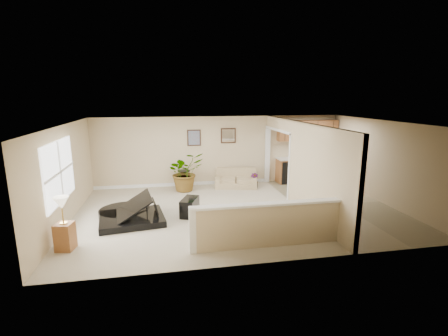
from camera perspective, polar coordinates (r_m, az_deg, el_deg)
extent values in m
plane|color=tan|center=(9.35, 2.50, -7.51)|extent=(9.00, 9.00, 0.00)
cube|color=#CAB389|center=(11.89, -0.69, 3.07)|extent=(9.00, 0.04, 2.50)
cube|color=#CAB389|center=(6.22, 8.85, -5.90)|extent=(9.00, 0.04, 2.50)
cube|color=#CAB389|center=(9.13, -26.13, -1.13)|extent=(0.04, 6.00, 2.50)
cube|color=#CAB389|center=(10.92, 26.24, 0.92)|extent=(0.04, 6.00, 2.50)
cube|color=beige|center=(8.82, 2.66, 7.94)|extent=(9.00, 6.00, 0.04)
cube|color=gray|center=(10.49, 19.61, -5.99)|extent=(2.70, 6.00, 0.01)
cube|color=#CAB389|center=(8.51, 16.34, -1.25)|extent=(0.12, 3.60, 2.50)
cube|color=#CAB389|center=(11.05, 9.73, 7.66)|extent=(0.12, 2.35, 0.40)
cube|color=#CAB389|center=(7.16, 7.93, -9.99)|extent=(3.30, 0.12, 0.95)
cube|color=white|center=(6.99, 8.05, -6.27)|extent=(3.40, 0.22, 0.05)
cube|color=white|center=(6.84, -5.56, -10.81)|extent=(0.14, 0.14, 1.00)
cube|color=white|center=(8.61, -27.03, -0.60)|extent=(0.05, 2.15, 1.45)
cube|color=#321D12|center=(11.67, -5.30, 5.32)|extent=(0.48, 0.03, 0.58)
cube|color=#7C4F60|center=(11.65, -5.29, 5.30)|extent=(0.40, 0.01, 0.50)
cube|color=#321D12|center=(11.85, 0.76, 5.72)|extent=(0.55, 0.03, 0.55)
cube|color=silver|center=(11.83, 0.78, 5.70)|extent=(0.46, 0.01, 0.46)
cube|color=#986231|center=(12.75, 14.34, -0.35)|extent=(2.30, 0.60, 0.90)
cube|color=silver|center=(12.65, 14.45, 1.72)|extent=(2.36, 0.65, 0.04)
cube|color=black|center=(12.43, 10.99, -0.60)|extent=(0.60, 0.60, 0.84)
cube|color=#986231|center=(12.62, 14.48, 6.43)|extent=(2.30, 0.35, 0.75)
cube|color=black|center=(8.62, -16.17, -3.85)|extent=(1.78, 1.59, 0.33)
cylinder|color=black|center=(9.22, -16.84, -2.84)|extent=(1.36, 1.36, 0.33)
cube|color=white|center=(8.59, -9.86, -3.90)|extent=(0.40, 1.12, 0.02)
cube|color=black|center=(8.67, -16.94, -1.78)|extent=(1.42, 1.43, 0.74)
cube|color=black|center=(8.98, -6.06, -6.81)|extent=(0.60, 0.80, 0.48)
cube|color=tan|center=(11.70, 2.11, -2.33)|extent=(1.62, 1.14, 0.41)
cube|color=tan|center=(11.90, 1.80, 0.02)|extent=(1.48, 0.52, 0.43)
cube|color=tan|center=(11.51, -1.02, -1.11)|extent=(0.36, 0.85, 0.16)
cube|color=tan|center=(11.79, 5.20, -0.84)|extent=(0.36, 0.85, 0.16)
cylinder|color=black|center=(11.67, -6.97, -3.43)|extent=(0.32, 0.32, 0.03)
cylinder|color=black|center=(11.59, -7.01, -1.99)|extent=(0.03, 0.03, 0.62)
cylinder|color=black|center=(11.52, -7.05, -0.50)|extent=(0.44, 0.44, 0.03)
cylinder|color=black|center=(11.34, -6.79, -3.27)|extent=(0.38, 0.38, 0.27)
imported|color=#1B4C16|center=(11.20, -6.86, -0.63)|extent=(1.49, 1.40, 1.34)
cylinder|color=black|center=(11.72, 5.30, -2.93)|extent=(0.26, 0.26, 0.18)
imported|color=#1B4C16|center=(11.68, 5.32, -2.17)|extent=(0.34, 0.34, 0.51)
cube|color=#986231|center=(7.78, -26.16, -10.75)|extent=(0.41, 0.41, 0.59)
cylinder|color=gold|center=(7.67, -26.38, -8.65)|extent=(0.16, 0.16, 0.02)
cylinder|color=gold|center=(7.61, -26.53, -7.26)|extent=(0.03, 0.03, 0.39)
cone|color=beige|center=(7.54, -26.71, -5.50)|extent=(0.31, 0.31, 0.26)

